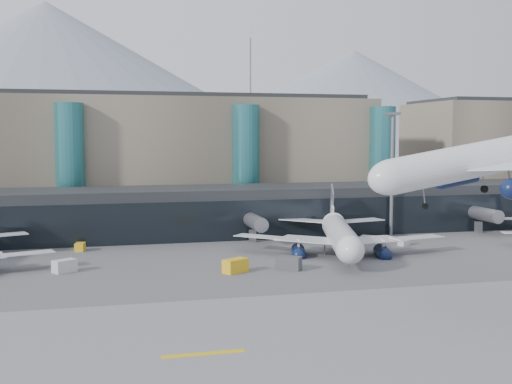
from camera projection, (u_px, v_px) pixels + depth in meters
ground at (342, 302)px, 80.16m from camera, size 900.00×900.00×0.00m
runway_strip at (397, 338)px, 65.66m from camera, size 400.00×40.00×0.04m
runway_markings at (397, 338)px, 65.66m from camera, size 128.00×1.00×0.02m
concourse at (240, 211)px, 135.50m from camera, size 170.00×27.00×10.00m
terminal_main at (114, 157)px, 159.72m from camera, size 130.00×30.00×31.00m
teal_towers at (161, 165)px, 146.82m from camera, size 116.40×19.40×46.00m
mountain_ridge at (161, 100)px, 447.25m from camera, size 910.00×400.00×110.00m
lightmast_mid at (392, 166)px, 132.57m from camera, size 3.00×1.20×25.60m
hero_jet at (511, 146)px, 75.73m from camera, size 35.09×36.07×11.62m
jet_parked_mid at (339, 226)px, 114.15m from camera, size 37.75×39.32×12.62m
veh_a at (65, 266)px, 97.52m from camera, size 3.89×3.51×1.92m
veh_b at (80, 247)px, 115.58m from camera, size 1.98×2.77×1.46m
veh_c at (289, 263)px, 99.26m from camera, size 4.23×3.82×2.10m
veh_d at (404, 242)px, 121.51m from camera, size 2.84×2.48×1.43m
veh_g at (368, 239)px, 124.64m from camera, size 2.77×2.63×1.41m
veh_h at (235, 266)px, 97.25m from camera, size 4.27×3.62×2.09m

